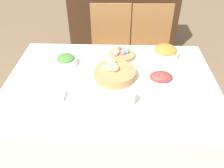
{
  "coord_description": "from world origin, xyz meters",
  "views": [
    {
      "loc": [
        0.06,
        -1.37,
        1.76
      ],
      "look_at": [
        0.01,
        -0.08,
        0.77
      ],
      "focal_mm": 38.0,
      "sensor_mm": 36.0,
      "label": 1
    }
  ],
  "objects_px": {
    "sideboard": "(123,19)",
    "fork": "(66,118)",
    "drinking_cup": "(130,99)",
    "chair_far_center": "(111,48)",
    "green_salad_bowl": "(66,61)",
    "butter_dish": "(54,95)",
    "egg_basket": "(122,54)",
    "knife": "(117,119)",
    "ham_platter": "(161,77)",
    "carrot_bowl": "(165,52)",
    "dinner_plate": "(91,118)",
    "bread_basket": "(114,72)",
    "spoon": "(122,119)",
    "chair_far_right": "(151,49)"
  },
  "relations": [
    {
      "from": "sideboard",
      "to": "knife",
      "type": "bearing_deg",
      "value": -91.2
    },
    {
      "from": "green_salad_bowl",
      "to": "butter_dish",
      "type": "xyz_separation_m",
      "value": [
        -0.01,
        -0.39,
        -0.03
      ]
    },
    {
      "from": "sideboard",
      "to": "drinking_cup",
      "type": "relative_size",
      "value": 17.2
    },
    {
      "from": "chair_far_center",
      "to": "ham_platter",
      "type": "relative_size",
      "value": 3.75
    },
    {
      "from": "butter_dish",
      "to": "dinner_plate",
      "type": "bearing_deg",
      "value": -34.9
    },
    {
      "from": "ham_platter",
      "to": "fork",
      "type": "height_order",
      "value": "ham_platter"
    },
    {
      "from": "bread_basket",
      "to": "fork",
      "type": "relative_size",
      "value": 1.7
    },
    {
      "from": "knife",
      "to": "egg_basket",
      "type": "bearing_deg",
      "value": 87.42
    },
    {
      "from": "chair_far_center",
      "to": "fork",
      "type": "distance_m",
      "value": 1.3
    },
    {
      "from": "green_salad_bowl",
      "to": "bread_basket",
      "type": "bearing_deg",
      "value": -20.33
    },
    {
      "from": "egg_basket",
      "to": "green_salad_bowl",
      "type": "distance_m",
      "value": 0.46
    },
    {
      "from": "green_salad_bowl",
      "to": "fork",
      "type": "xyz_separation_m",
      "value": [
        0.1,
        -0.57,
        -0.04
      ]
    },
    {
      "from": "sideboard",
      "to": "bread_basket",
      "type": "bearing_deg",
      "value": -92.36
    },
    {
      "from": "sideboard",
      "to": "dinner_plate",
      "type": "xyz_separation_m",
      "value": [
        -0.2,
        -2.23,
        0.29
      ]
    },
    {
      "from": "chair_far_right",
      "to": "knife",
      "type": "relative_size",
      "value": 5.26
    },
    {
      "from": "bread_basket",
      "to": "carrot_bowl",
      "type": "height_order",
      "value": "bread_basket"
    },
    {
      "from": "egg_basket",
      "to": "dinner_plate",
      "type": "height_order",
      "value": "egg_basket"
    },
    {
      "from": "chair_far_right",
      "to": "sideboard",
      "type": "relative_size",
      "value": 0.65
    },
    {
      "from": "knife",
      "to": "spoon",
      "type": "relative_size",
      "value": 1.0
    },
    {
      "from": "egg_basket",
      "to": "knife",
      "type": "xyz_separation_m",
      "value": [
        -0.03,
        -0.72,
        -0.02
      ]
    },
    {
      "from": "dinner_plate",
      "to": "fork",
      "type": "xyz_separation_m",
      "value": [
        -0.15,
        0.0,
        -0.0
      ]
    },
    {
      "from": "chair_far_center",
      "to": "drinking_cup",
      "type": "xyz_separation_m",
      "value": [
        0.17,
        -1.12,
        0.26
      ]
    },
    {
      "from": "drinking_cup",
      "to": "egg_basket",
      "type": "bearing_deg",
      "value": 95.25
    },
    {
      "from": "sideboard",
      "to": "spoon",
      "type": "distance_m",
      "value": 2.25
    },
    {
      "from": "bread_basket",
      "to": "dinner_plate",
      "type": "xyz_separation_m",
      "value": [
        -0.13,
        -0.43,
        -0.03
      ]
    },
    {
      "from": "sideboard",
      "to": "fork",
      "type": "distance_m",
      "value": 2.28
    },
    {
      "from": "chair_far_center",
      "to": "spoon",
      "type": "bearing_deg",
      "value": -86.66
    },
    {
      "from": "carrot_bowl",
      "to": "knife",
      "type": "height_order",
      "value": "carrot_bowl"
    },
    {
      "from": "chair_far_right",
      "to": "butter_dish",
      "type": "distance_m",
      "value": 1.34
    },
    {
      "from": "dinner_plate",
      "to": "spoon",
      "type": "distance_m",
      "value": 0.18
    },
    {
      "from": "spoon",
      "to": "egg_basket",
      "type": "bearing_deg",
      "value": 90.77
    },
    {
      "from": "carrot_bowl",
      "to": "green_salad_bowl",
      "type": "height_order",
      "value": "carrot_bowl"
    },
    {
      "from": "egg_basket",
      "to": "knife",
      "type": "distance_m",
      "value": 0.72
    },
    {
      "from": "chair_far_right",
      "to": "bread_basket",
      "type": "distance_m",
      "value": 0.94
    },
    {
      "from": "sideboard",
      "to": "dinner_plate",
      "type": "height_order",
      "value": "sideboard"
    },
    {
      "from": "green_salad_bowl",
      "to": "drinking_cup",
      "type": "relative_size",
      "value": 1.92
    },
    {
      "from": "carrot_bowl",
      "to": "spoon",
      "type": "height_order",
      "value": "carrot_bowl"
    },
    {
      "from": "ham_platter",
      "to": "butter_dish",
      "type": "distance_m",
      "value": 0.76
    },
    {
      "from": "chair_far_center",
      "to": "sideboard",
      "type": "bearing_deg",
      "value": 80.3
    },
    {
      "from": "butter_dish",
      "to": "chair_far_center",
      "type": "bearing_deg",
      "value": 72.78
    },
    {
      "from": "green_salad_bowl",
      "to": "spoon",
      "type": "distance_m",
      "value": 0.73
    },
    {
      "from": "egg_basket",
      "to": "dinner_plate",
      "type": "distance_m",
      "value": 0.74
    },
    {
      "from": "bread_basket",
      "to": "drinking_cup",
      "type": "height_order",
      "value": "bread_basket"
    },
    {
      "from": "knife",
      "to": "green_salad_bowl",
      "type": "bearing_deg",
      "value": 125.11
    },
    {
      "from": "green_salad_bowl",
      "to": "dinner_plate",
      "type": "distance_m",
      "value": 0.63
    },
    {
      "from": "egg_basket",
      "to": "green_salad_bowl",
      "type": "xyz_separation_m",
      "value": [
        -0.44,
        -0.14,
        0.02
      ]
    },
    {
      "from": "ham_platter",
      "to": "dinner_plate",
      "type": "distance_m",
      "value": 0.62
    },
    {
      "from": "carrot_bowl",
      "to": "knife",
      "type": "distance_m",
      "value": 0.83
    },
    {
      "from": "spoon",
      "to": "drinking_cup",
      "type": "bearing_deg",
      "value": 71.18
    },
    {
      "from": "bread_basket",
      "to": "butter_dish",
      "type": "bearing_deg",
      "value": -147.67
    }
  ]
}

